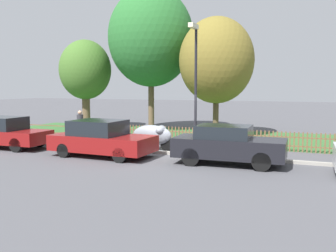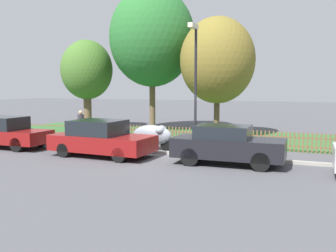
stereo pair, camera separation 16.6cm
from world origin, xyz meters
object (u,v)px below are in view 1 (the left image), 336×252
parked_car_black_saloon (101,139)px  tree_nearest_kerb (85,70)px  parked_car_silver_hatchback (4,132)px  street_lamp (195,73)px  parked_car_navy_estate (228,145)px  covered_motorcycle (153,135)px  tree_mid_park (216,61)px  pedestrian_near_fence (80,124)px  tree_behind_motorcycle (151,38)px

parked_car_black_saloon → tree_nearest_kerb: (-6.37, 8.25, 3.19)m
parked_car_silver_hatchback → street_lamp: 9.26m
parked_car_silver_hatchback → parked_car_black_saloon: parked_car_black_saloon is taller
parked_car_silver_hatchback → street_lamp: bearing=9.8°
parked_car_navy_estate → street_lamp: 3.54m
covered_motorcycle → parked_car_navy_estate: bearing=-26.9°
parked_car_navy_estate → street_lamp: street_lamp is taller
parked_car_black_saloon → tree_mid_park: size_ratio=0.63×
tree_mid_park → pedestrian_near_fence: size_ratio=4.14×
parked_car_silver_hatchback → parked_car_navy_estate: (10.47, 0.22, 0.01)m
covered_motorcycle → pedestrian_near_fence: (-4.50, 0.86, 0.24)m
parked_car_black_saloon → tree_behind_motorcycle: size_ratio=0.47×
street_lamp → pedestrian_near_fence: bearing=169.6°
tree_nearest_kerb → street_lamp: tree_nearest_kerb is taller
parked_car_navy_estate → tree_behind_motorcycle: 12.14m
covered_motorcycle → tree_nearest_kerb: (-7.67, 6.04, 3.24)m
covered_motorcycle → tree_behind_motorcycle: 8.99m
parked_car_silver_hatchback → tree_behind_motorcycle: tree_behind_motorcycle is taller
pedestrian_near_fence → street_lamp: 7.12m
parked_car_black_saloon → street_lamp: street_lamp is taller
parked_car_silver_hatchback → tree_behind_motorcycle: (3.50, 8.72, 5.17)m
tree_behind_motorcycle → tree_mid_park: tree_behind_motorcycle is taller
tree_behind_motorcycle → tree_mid_park: (4.56, -1.16, -1.61)m
tree_nearest_kerb → tree_behind_motorcycle: bearing=7.3°
street_lamp → parked_car_silver_hatchback: bearing=-168.6°
tree_behind_motorcycle → street_lamp: 9.05m
parked_car_silver_hatchback → tree_mid_park: tree_mid_park is taller
parked_car_black_saloon → covered_motorcycle: (1.30, 2.21, -0.05)m
covered_motorcycle → tree_nearest_kerb: bearing=140.9°
tree_nearest_kerb → tree_behind_motorcycle: 5.00m
parked_car_black_saloon → parked_car_silver_hatchback: bearing=-179.4°
covered_motorcycle → parked_car_black_saloon: bearing=-121.4°
parked_car_silver_hatchback → parked_car_navy_estate: 10.47m
covered_motorcycle → tree_mid_park: tree_mid_park is taller
parked_car_navy_estate → street_lamp: size_ratio=0.76×
tree_nearest_kerb → parked_car_black_saloon: bearing=-52.4°
covered_motorcycle → pedestrian_near_fence: size_ratio=1.22×
parked_car_silver_hatchback → street_lamp: (8.69, 1.75, 2.67)m
parked_car_silver_hatchback → street_lamp: size_ratio=0.80×
parked_car_black_saloon → parked_car_navy_estate: size_ratio=1.05×
pedestrian_near_fence → parked_car_black_saloon: bearing=161.8°
street_lamp → tree_nearest_kerb: bearing=146.7°
parked_car_silver_hatchback → pedestrian_near_fence: 3.65m
tree_behind_motorcycle → street_lamp: tree_behind_motorcycle is taller
tree_nearest_kerb → tree_mid_park: tree_mid_park is taller
tree_behind_motorcycle → tree_mid_park: size_ratio=1.34×
parked_car_silver_hatchback → tree_nearest_kerb: size_ratio=0.72×
parked_car_silver_hatchback → parked_car_navy_estate: size_ratio=1.06×
tree_nearest_kerb → pedestrian_near_fence: size_ratio=3.66×
tree_behind_motorcycle → street_lamp: size_ratio=1.69×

